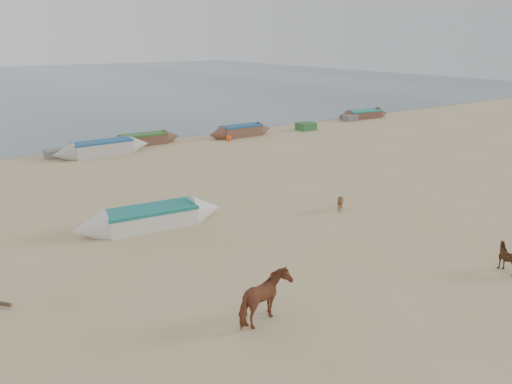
# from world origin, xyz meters

# --- Properties ---
(ground) EXTENTS (140.00, 140.00, 0.00)m
(ground) POSITION_xyz_m (0.00, 0.00, 0.00)
(ground) COLOR tan
(ground) RESTS_ON ground
(cow_adult) EXTENTS (1.91, 1.30, 1.48)m
(cow_adult) POSITION_xyz_m (-5.00, -3.68, 0.74)
(cow_adult) COLOR brown
(cow_adult) RESTS_ON ground
(calf_front) EXTENTS (0.77, 0.70, 0.81)m
(calf_front) POSITION_xyz_m (3.35, 2.04, 0.40)
(calf_front) COLOR #56371B
(calf_front) RESTS_ON ground
(calf_right) EXTENTS (1.02, 1.12, 0.95)m
(calf_right) POSITION_xyz_m (3.81, -5.83, 0.48)
(calf_right) COLOR #55341B
(calf_right) RESTS_ON ground
(near_canoe) EXTENTS (6.49, 2.10, 0.83)m
(near_canoe) POSITION_xyz_m (-4.63, 5.09, 0.42)
(near_canoe) COLOR white
(near_canoe) RESTS_ON ground
(waterline_canoes) EXTENTS (58.28, 3.21, 1.00)m
(waterline_canoes) POSITION_xyz_m (-0.52, 20.10, 0.44)
(waterline_canoes) COLOR brown
(waterline_canoes) RESTS_ON ground
(beach_clutter) EXTENTS (45.84, 3.26, 0.64)m
(beach_clutter) POSITION_xyz_m (4.33, 19.63, 0.30)
(beach_clutter) COLOR #2F6835
(beach_clutter) RESTS_ON ground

